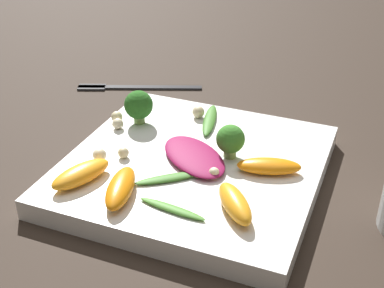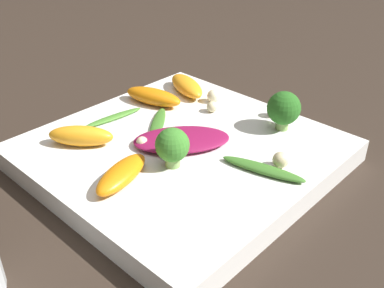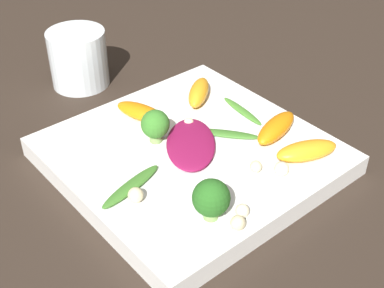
# 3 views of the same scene
# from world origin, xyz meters

# --- Properties ---
(ground_plane) EXTENTS (2.40, 2.40, 0.00)m
(ground_plane) POSITION_xyz_m (0.00, 0.00, 0.00)
(ground_plane) COLOR #2D231C
(plate) EXTENTS (0.29, 0.29, 0.03)m
(plate) POSITION_xyz_m (0.00, 0.00, 0.01)
(plate) COLOR white
(plate) RESTS_ON ground_plane
(radicchio_leaf_0) EXTENTS (0.11, 0.12, 0.01)m
(radicchio_leaf_0) POSITION_xyz_m (0.00, 0.00, 0.03)
(radicchio_leaf_0) COLOR maroon
(radicchio_leaf_0) RESTS_ON plate
(orange_segment_0) EXTENTS (0.05, 0.08, 0.02)m
(orange_segment_0) POSITION_xyz_m (-0.01, 0.09, 0.03)
(orange_segment_0) COLOR orange
(orange_segment_0) RESTS_ON plate
(orange_segment_1) EXTENTS (0.07, 0.06, 0.02)m
(orange_segment_1) POSITION_xyz_m (0.08, 0.07, 0.04)
(orange_segment_1) COLOR orange
(orange_segment_1) RESTS_ON plate
(orange_segment_2) EXTENTS (0.08, 0.05, 0.02)m
(orange_segment_2) POSITION_xyz_m (0.09, -0.05, 0.03)
(orange_segment_2) COLOR orange
(orange_segment_2) RESTS_ON plate
(orange_segment_3) EXTENTS (0.08, 0.05, 0.02)m
(orange_segment_3) POSITION_xyz_m (0.09, -0.10, 0.03)
(orange_segment_3) COLOR orange
(orange_segment_3) RESTS_ON plate
(broccoli_floret_0) EXTENTS (0.04, 0.04, 0.04)m
(broccoli_floret_0) POSITION_xyz_m (-0.06, -0.10, 0.05)
(broccoli_floret_0) COLOR #84AD5B
(broccoli_floret_0) RESTS_ON plate
(broccoli_floret_1) EXTENTS (0.03, 0.03, 0.04)m
(broccoli_floret_1) POSITION_xyz_m (-0.02, 0.04, 0.05)
(broccoli_floret_1) COLOR #84AD5B
(broccoli_floret_1) RESTS_ON plate
(arugula_sprig_0) EXTENTS (0.09, 0.04, 0.01)m
(arugula_sprig_0) POSITION_xyz_m (-0.09, -0.02, 0.03)
(arugula_sprig_0) COLOR #3D7528
(arugula_sprig_0) RESTS_ON plate
(arugula_sprig_1) EXTENTS (0.02, 0.08, 0.00)m
(arugula_sprig_1) POSITION_xyz_m (0.10, 0.01, 0.03)
(arugula_sprig_1) COLOR #47842D
(arugula_sprig_1) RESTS_ON plate
(arugula_sprig_2) EXTENTS (0.06, 0.07, 0.01)m
(arugula_sprig_2) POSITION_xyz_m (0.05, -0.01, 0.03)
(arugula_sprig_2) COLOR #3D7528
(arugula_sprig_2) RESTS_ON plate
(macadamia_nut_0) EXTENTS (0.02, 0.02, 0.02)m
(macadamia_nut_0) POSITION_xyz_m (-0.10, -0.03, 0.03)
(macadamia_nut_0) COLOR beige
(macadamia_nut_0) RESTS_ON plate
(macadamia_nut_1) EXTENTS (0.02, 0.02, 0.02)m
(macadamia_nut_1) POSITION_xyz_m (0.04, -0.10, 0.03)
(macadamia_nut_1) COLOR beige
(macadamia_nut_1) RESTS_ON plate
(macadamia_nut_2) EXTENTS (0.01, 0.01, 0.01)m
(macadamia_nut_2) POSITION_xyz_m (0.12, -0.04, 0.03)
(macadamia_nut_2) COLOR beige
(macadamia_nut_2) RESTS_ON plate
(macadamia_nut_3) EXTENTS (0.01, 0.01, 0.01)m
(macadamia_nut_3) POSITION_xyz_m (0.03, 0.03, 0.03)
(macadamia_nut_3) COLOR beige
(macadamia_nut_3) RESTS_ON plate
(macadamia_nut_4) EXTENTS (0.02, 0.02, 0.02)m
(macadamia_nut_4) POSITION_xyz_m (-0.05, -0.13, 0.03)
(macadamia_nut_4) COLOR beige
(macadamia_nut_4) RESTS_ON plate
(macadamia_nut_5) EXTENTS (0.01, 0.01, 0.01)m
(macadamia_nut_5) POSITION_xyz_m (-0.03, -0.12, 0.03)
(macadamia_nut_5) COLOR beige
(macadamia_nut_5) RESTS_ON plate
(macadamia_nut_6) EXTENTS (0.01, 0.01, 0.01)m
(macadamia_nut_6) POSITION_xyz_m (0.03, -0.08, 0.03)
(macadamia_nut_6) COLOR beige
(macadamia_nut_6) RESTS_ON plate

